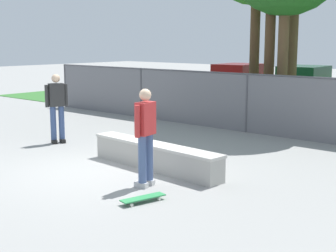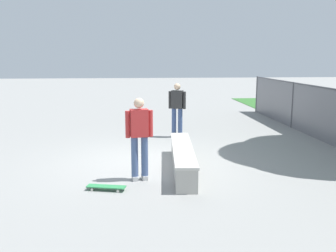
% 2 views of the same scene
% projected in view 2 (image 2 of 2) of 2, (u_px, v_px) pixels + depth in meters
% --- Properties ---
extents(ground_plane, '(80.00, 80.00, 0.00)m').
position_uv_depth(ground_plane, '(143.00, 161.00, 9.87)').
color(ground_plane, gray).
extents(concrete_ledge, '(3.50, 0.73, 0.55)m').
position_uv_depth(concrete_ledge, '(183.00, 158.00, 9.10)').
color(concrete_ledge, '#A8A59E').
rests_on(concrete_ledge, ground).
extents(skateboarder, '(0.32, 0.59, 1.82)m').
position_uv_depth(skateboarder, '(139.00, 135.00, 8.17)').
color(skateboarder, beige).
rests_on(skateboarder, ground).
extents(skateboard, '(0.38, 0.82, 0.09)m').
position_uv_depth(skateboard, '(106.00, 187.00, 7.69)').
color(skateboard, '#2D8C4C').
rests_on(skateboard, ground).
extents(bystander, '(0.38, 0.56, 1.82)m').
position_uv_depth(bystander, '(177.00, 108.00, 12.67)').
color(bystander, black).
rests_on(bystander, ground).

